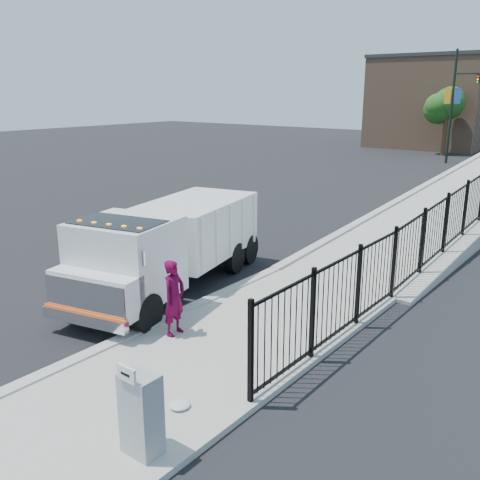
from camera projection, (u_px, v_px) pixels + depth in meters
The scene contains 13 objects.
ground at pixel (181, 317), 12.68m from camera, with size 120.00×120.00×0.00m, color black.
sidewalk at pixel (181, 374), 10.01m from camera, with size 3.55×12.00×0.12m, color #9E998E.
curb at pixel (114, 344), 11.14m from camera, with size 0.30×12.00×0.16m, color #ADAAA3.
ramp at pixel (468, 212), 23.60m from camera, with size 3.95×24.00×1.70m, color #9E998E.
iron_fence at pixel (480, 212), 19.48m from camera, with size 0.10×28.00×1.80m, color black.
truck at pixel (167, 243), 13.99m from camera, with size 3.67×7.23×2.37m.
worker at pixel (174, 298), 11.32m from camera, with size 0.60×0.40×1.65m, color #530227.
utility_cabinet at pixel (141, 414), 7.61m from camera, with size 0.55×0.40×1.25m, color gray.
arrow_sign at pixel (126, 374), 7.24m from camera, with size 0.35×0.04×0.22m, color white.
debris at pixel (180, 405), 8.85m from camera, with size 0.36×0.36×0.09m, color silver.
light_pole_0 at pixel (456, 102), 38.14m from camera, with size 3.77×0.22×8.00m.
tree_0 at pixel (448, 106), 43.04m from camera, with size 2.61×2.61×5.31m.
building at pixel (435, 103), 50.39m from camera, with size 10.00×10.00×8.00m, color #8C664C.
Camera 1 is at (8.29, -8.40, 5.19)m, focal length 40.00 mm.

